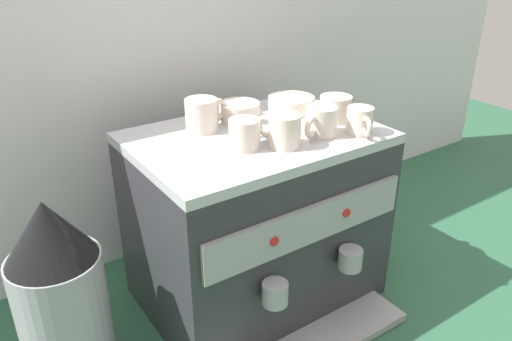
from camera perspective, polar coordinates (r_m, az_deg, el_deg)
name	(u,v)px	position (r m, az deg, el deg)	size (l,w,h in m)	color
ground_plane	(256,291)	(1.40, 0.00, -13.45)	(4.00, 4.00, 0.00)	#28563D
tiled_backsplash_wall	(182,61)	(1.44, -8.44, 12.21)	(2.80, 0.03, 1.11)	silver
espresso_machine	(257,219)	(1.27, 0.12, -5.58)	(0.57, 0.51, 0.46)	#2D2D33
ceramic_cup_0	(203,114)	(1.18, -6.04, 6.34)	(0.12, 0.08, 0.08)	beige
ceramic_cup_1	(320,122)	(1.15, 7.32, 5.52)	(0.11, 0.07, 0.07)	beige
ceramic_cup_2	(245,133)	(1.08, -1.27, 4.23)	(0.09, 0.08, 0.07)	beige
ceramic_cup_3	(360,121)	(1.18, 11.75, 5.51)	(0.06, 0.09, 0.06)	beige
ceramic_cup_4	(336,108)	(1.26, 9.02, 7.02)	(0.10, 0.09, 0.06)	beige
ceramic_cup_5	(283,130)	(1.08, 3.10, 4.56)	(0.07, 0.11, 0.07)	beige
ceramic_bowl_0	(291,104)	(1.31, 4.00, 7.50)	(0.12, 0.12, 0.04)	beige
ceramic_bowl_1	(239,112)	(1.25, -1.90, 6.67)	(0.10, 0.10, 0.04)	beige
coffee_grinder	(61,300)	(1.11, -21.21, -13.48)	(0.18, 0.18, 0.44)	#939399
milk_pitcher	(366,225)	(1.56, 12.37, -6.01)	(0.10, 0.10, 0.16)	#B7B7BC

